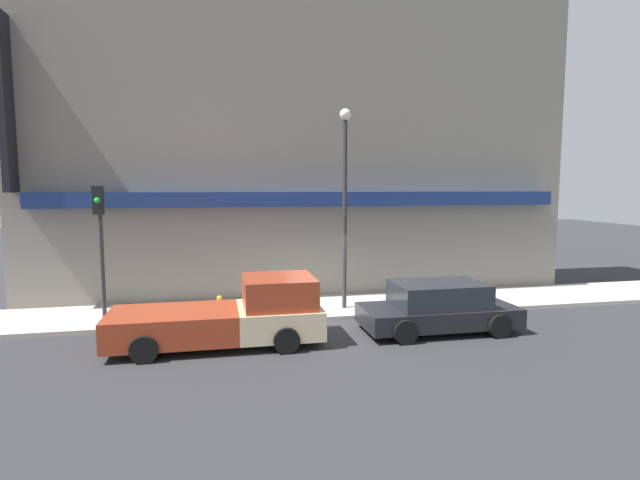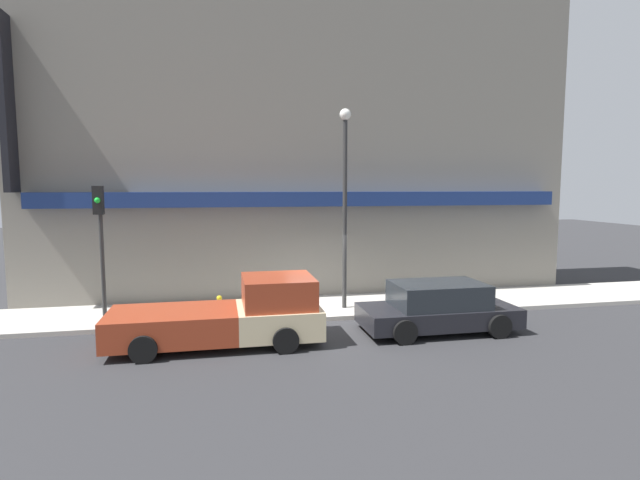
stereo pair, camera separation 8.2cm
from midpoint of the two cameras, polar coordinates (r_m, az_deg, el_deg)
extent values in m
plane|color=#2D2D30|center=(15.20, 1.36, -9.25)|extent=(80.00, 80.00, 0.00)
cube|color=#B7B2A8|center=(16.60, 0.19, -7.69)|extent=(36.00, 3.00, 0.13)
cube|color=gray|center=(19.16, -1.68, 11.77)|extent=(19.80, 3.00, 11.83)
cube|color=navy|center=(17.31, -0.63, 4.70)|extent=(18.22, 0.60, 0.50)
cube|color=black|center=(18.13, -32.08, 13.08)|extent=(0.20, 0.80, 5.32)
cube|color=beige|center=(13.22, -4.60, -9.04)|extent=(2.12, 2.01, 0.73)
cube|color=#9E381E|center=(13.04, -4.63, -5.86)|extent=(1.80, 1.85, 0.77)
cube|color=#9E381E|center=(13.18, -16.27, -9.32)|extent=(3.18, 2.01, 0.73)
cylinder|color=black|center=(14.26, -4.88, -8.97)|extent=(0.64, 0.22, 0.64)
cylinder|color=black|center=(12.34, -3.75, -11.37)|extent=(0.64, 0.22, 0.64)
cylinder|color=black|center=(14.27, -18.28, -9.25)|extent=(0.64, 0.22, 0.64)
cylinder|color=black|center=(12.35, -19.37, -11.69)|extent=(0.64, 0.22, 0.64)
cube|color=black|center=(14.46, 13.45, -8.36)|extent=(4.30, 1.87, 0.52)
cube|color=#23282D|center=(14.33, 13.51, -6.07)|extent=(2.50, 1.69, 0.66)
cylinder|color=black|center=(15.89, 16.40, -7.62)|extent=(0.64, 0.22, 0.64)
cylinder|color=black|center=(14.32, 19.96, -9.25)|extent=(0.64, 0.22, 0.64)
cylinder|color=black|center=(14.85, 7.17, -8.38)|extent=(0.64, 0.22, 0.64)
cylinder|color=black|center=(13.16, 9.84, -10.33)|extent=(0.64, 0.22, 0.64)
cylinder|color=yellow|center=(15.61, -11.26, -7.58)|extent=(0.17, 0.17, 0.46)
sphere|color=yellow|center=(15.55, -11.29, -6.53)|extent=(0.16, 0.16, 0.16)
cylinder|color=#2D2D2D|center=(15.85, 2.99, 2.78)|extent=(0.14, 0.14, 5.95)
sphere|color=silver|center=(15.98, 3.06, 14.14)|extent=(0.36, 0.36, 0.36)
cylinder|color=#2D2D2D|center=(15.59, -23.50, -1.53)|extent=(0.12, 0.12, 3.92)
cube|color=black|center=(15.32, -23.87, 4.18)|extent=(0.28, 0.20, 0.80)
sphere|color=green|center=(15.20, -23.97, 4.16)|extent=(0.16, 0.16, 0.16)
camera|label=1|loc=(0.04, -89.85, 0.02)|focal=28.00mm
camera|label=2|loc=(0.04, 90.15, -0.02)|focal=28.00mm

